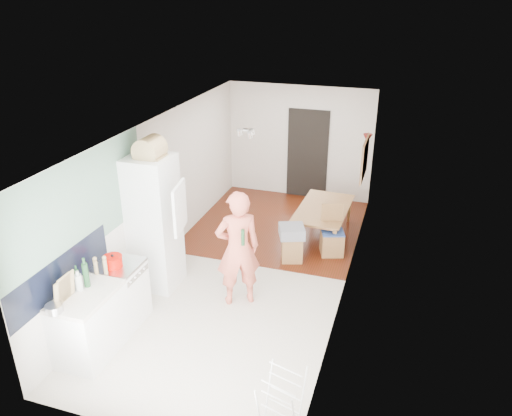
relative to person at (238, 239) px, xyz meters
The scene contains 32 objects.
room_shell 0.88m from the person, 98.15° to the left, with size 3.20×7.00×2.50m, color silver, non-canonical shape.
floor 1.37m from the person, 98.15° to the left, with size 3.20×7.00×0.01m, color beige.
wood_floor_overlay 2.91m from the person, 92.59° to the left, with size 3.20×3.30×0.01m, color #58170F.
sage_wall_panel 2.20m from the person, 146.25° to the right, with size 0.02×3.00×1.30m, color slate.
tile_splashback 2.41m from the person, 135.22° to the right, with size 0.02×1.90×0.50m, color black.
doorway_recess 4.34m from the person, 88.98° to the left, with size 0.90×0.04×2.00m, color black.
base_cabinet 2.30m from the person, 130.01° to the right, with size 0.60×0.90×0.86m, color white.
worktop 2.22m from the person, 130.01° to the right, with size 0.62×0.92×0.06m, color beige.
range_cooker 1.82m from the person, 146.42° to the right, with size 0.60×0.60×0.88m, color white.
cooker_top 1.72m from the person, 146.42° to the right, with size 0.60×0.60×0.04m, color #B8B8BA.
fridge_housing 1.39m from the person, behind, with size 0.66×0.66×2.15m, color white.
fridge_door 0.95m from the person, 164.00° to the right, with size 0.56×0.04×0.70m, color white.
fridge_interior 1.19m from the person, behind, with size 0.02×0.52×0.66m, color white.
pinboard 3.15m from the person, 62.13° to the left, with size 0.03×0.90×0.70m, color tan.
pinboard_frame 3.15m from the person, 62.37° to the left, with size 0.01×0.94×0.74m, color #9F6A3C.
wall_sconce 3.75m from the person, 67.40° to the left, with size 0.18×0.18×0.16m, color maroon.
person is the anchor object (origin of this frame).
dining_table 2.81m from the person, 72.02° to the left, with size 1.39×0.78×0.49m, color #9F6A3C.
dining_chair 2.26m from the person, 59.70° to the left, with size 0.38×0.38×0.91m, color #9F6A3C, non-canonical shape.
stool 1.74m from the person, 71.89° to the left, with size 0.35×0.35×0.46m, color #9F6A3C, non-canonical shape.
grey_drape 1.61m from the person, 72.54° to the left, with size 0.42×0.42×0.19m, color gray.
drying_rack 2.61m from the person, 60.01° to the right, with size 0.40×0.36×0.78m, color white, non-canonical shape.
bread_bin 1.80m from the person, behind, with size 0.41×0.39×0.22m, color tan, non-canonical shape.
red_casserole 1.76m from the person, 144.97° to the right, with size 0.26×0.26×0.15m, color #D10800.
steel_pan 2.62m from the person, 125.64° to the right, with size 0.20×0.20×0.10m, color #B8B8BA.
held_bottle 0.23m from the person, 47.45° to the right, with size 0.05×0.05×0.25m, color #1B4221.
bottle_a 2.13m from the person, 134.02° to the right, with size 0.08×0.08×0.33m, color #1B4221.
bottle_b 2.24m from the person, 134.77° to the right, with size 0.06×0.06×0.25m, color #1B4221.
bottle_c 2.24m from the person, 132.91° to the right, with size 0.09×0.09×0.22m, color beige.
pepper_mill_front 1.87m from the person, 140.73° to the right, with size 0.05×0.05×0.20m, color tan.
pepper_mill_back 1.98m from the person, 141.20° to the right, with size 0.05×0.05×0.20m, color tan.
chopping_boards 2.44m from the person, 128.94° to the right, with size 0.04×0.27×0.36m, color tan, non-canonical shape.
Camera 1 is at (2.33, -6.85, 4.44)m, focal length 35.00 mm.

